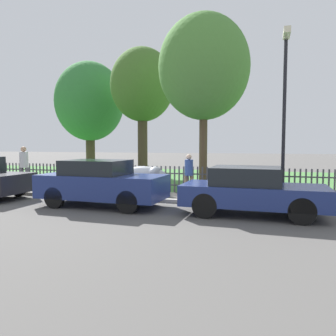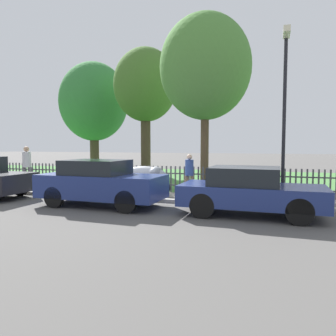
{
  "view_description": "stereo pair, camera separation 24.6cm",
  "coord_description": "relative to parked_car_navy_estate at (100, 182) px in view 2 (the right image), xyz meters",
  "views": [
    {
      "loc": [
        5.1,
        -10.26,
        1.94
      ],
      "look_at": [
        1.78,
        0.82,
        1.1
      ],
      "focal_mm": 35.0,
      "sensor_mm": 36.0,
      "label": 1
    },
    {
      "loc": [
        5.34,
        -10.19,
        1.94
      ],
      "look_at": [
        1.78,
        0.82,
        1.1
      ],
      "focal_mm": 35.0,
      "sensor_mm": 36.0,
      "label": 2
    }
  ],
  "objects": [
    {
      "name": "pedestrian_by_lamp",
      "position": [
        2.13,
        2.93,
        0.14
      ],
      "size": [
        0.36,
        0.32,
        1.57
      ],
      "rotation": [
        0.0,
        0.0,
        3.16
      ],
      "color": "#7F6B51",
      "rests_on": "ground"
    },
    {
      "name": "pedestrian_near_fence",
      "position": [
        -5.57,
        3.14,
        0.29
      ],
      "size": [
        0.47,
        0.47,
        1.84
      ],
      "rotation": [
        0.0,
        0.0,
        0.32
      ],
      "color": "slate",
      "rests_on": "ground"
    },
    {
      "name": "grass_strip",
      "position": [
        -0.18,
        9.37,
        -0.74
      ],
      "size": [
        42.95,
        11.77,
        0.01
      ],
      "primitive_type": "cube",
      "color": "#477F3D",
      "rests_on": "ground"
    },
    {
      "name": "kerb_stone",
      "position": [
        -0.18,
        1.24,
        -0.69
      ],
      "size": [
        42.95,
        0.2,
        0.12
      ],
      "primitive_type": "cube",
      "color": "#B2ADA3",
      "rests_on": "ground"
    },
    {
      "name": "parked_car_red_compact",
      "position": [
        4.55,
        0.02,
        -0.06
      ],
      "size": [
        3.86,
        1.76,
        1.32
      ],
      "rotation": [
        0.0,
        0.0,
        -0.02
      ],
      "color": "navy",
      "rests_on": "ground"
    },
    {
      "name": "parked_car_navy_estate",
      "position": [
        0.0,
        0.0,
        0.0
      ],
      "size": [
        3.98,
        1.76,
        1.45
      ],
      "rotation": [
        0.0,
        0.0,
        -0.03
      ],
      "color": "navy",
      "rests_on": "ground"
    },
    {
      "name": "ground_plane",
      "position": [
        -0.18,
        1.14,
        -0.75
      ],
      "size": [
        120.0,
        120.0,
        0.0
      ],
      "primitive_type": "plane",
      "color": "#565451"
    },
    {
      "name": "tree_mid_park",
      "position": [
        2.29,
        4.98,
        4.46
      ],
      "size": [
        3.9,
        3.9,
        7.47
      ],
      "color": "brown",
      "rests_on": "ground"
    },
    {
      "name": "covered_motorcycle",
      "position": [
        0.5,
        2.58,
        -0.08
      ],
      "size": [
        2.05,
        0.69,
        1.1
      ],
      "rotation": [
        0.0,
        0.0,
        -0.01
      ],
      "color": "black",
      "rests_on": "ground"
    },
    {
      "name": "tree_behind_motorcycle",
      "position": [
        -2.48,
        10.03,
        4.78
      ],
      "size": [
        3.94,
        3.94,
        7.87
      ],
      "color": "#473828",
      "rests_on": "ground"
    },
    {
      "name": "street_lamp",
      "position": [
        5.44,
        1.87,
        2.67
      ],
      "size": [
        0.2,
        0.79,
        5.39
      ],
      "color": "black",
      "rests_on": "ground"
    },
    {
      "name": "tree_nearest_kerb",
      "position": [
        -7.65,
        12.64,
        4.32
      ],
      "size": [
        5.04,
        5.04,
        8.0
      ],
      "color": "#473828",
      "rests_on": "ground"
    },
    {
      "name": "park_fence",
      "position": [
        -0.18,
        3.5,
        -0.21
      ],
      "size": [
        42.95,
        0.05,
        1.06
      ],
      "color": "#4C4C51",
      "rests_on": "ground"
    }
  ]
}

